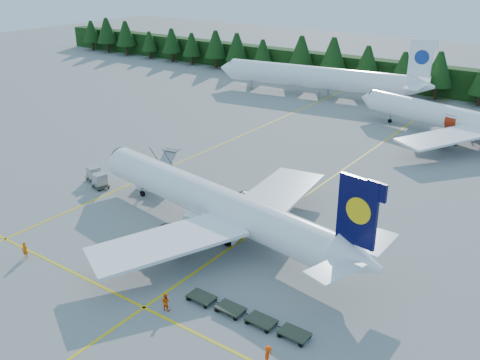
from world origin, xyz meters
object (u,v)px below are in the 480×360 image
Objects in this scene: airliner_navy at (206,199)px; airstairs at (157,181)px; service_truck at (213,224)px; airliner_red at (453,119)px.

airstairs is (-11.77, 4.62, -2.45)m from airliner_navy.
service_truck is at bearing -33.20° from airstairs.
airstairs reaches higher than service_truck.
airliner_red is 5.90× the size of service_truck.
airliner_red reaches higher than airstairs.
airliner_navy is at bearing 138.57° from service_truck.
airliner_navy reaches higher than airliner_red.
airstairs is 1.05× the size of service_truck.
airliner_navy reaches higher than airstairs.
airliner_red is at bearing 68.98° from service_truck.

